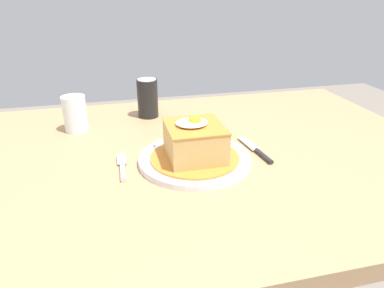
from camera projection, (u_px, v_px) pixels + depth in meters
The scene contains 7 objects.
dining_table at pixel (190, 188), 0.96m from camera, with size 1.36×0.92×0.77m.
main_plate at pixel (194, 159), 0.87m from camera, with size 0.28×0.28×0.02m.
sandwich_meal at pixel (194, 143), 0.85m from camera, with size 0.22×0.22×0.11m.
fork at pixel (122, 168), 0.83m from camera, with size 0.02×0.14×0.01m.
knife at pixel (259, 152), 0.91m from camera, with size 0.03×0.17×0.01m.
soda_can at pixel (148, 98), 1.14m from camera, with size 0.07×0.07×0.12m.
drinking_glass at pixel (75, 116), 1.04m from camera, with size 0.07×0.07×0.10m.
Camera 1 is at (-0.19, -0.80, 1.17)m, focal length 33.21 mm.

